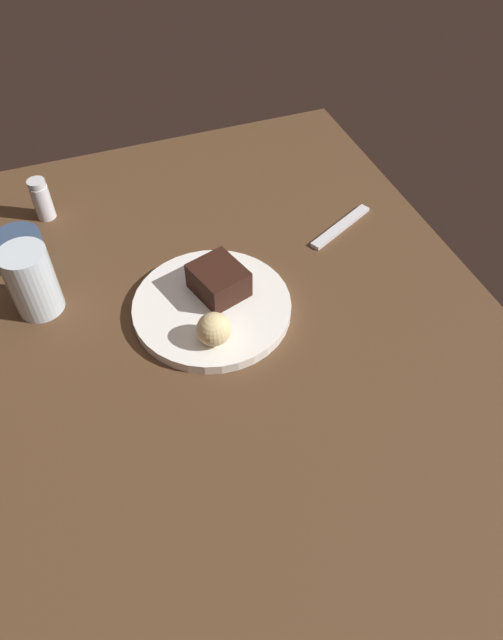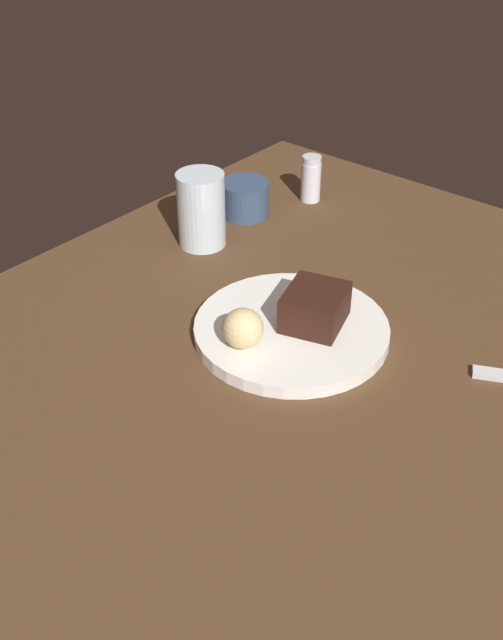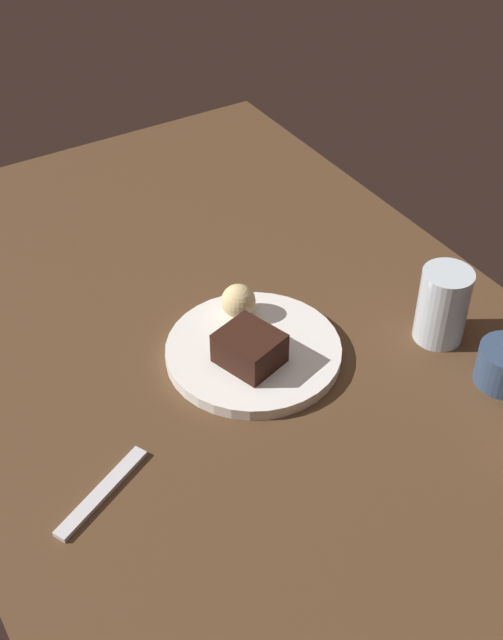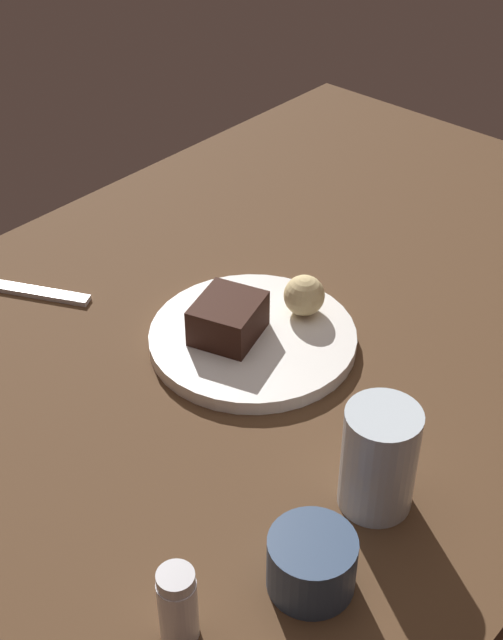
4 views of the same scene
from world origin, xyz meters
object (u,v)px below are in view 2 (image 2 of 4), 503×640
object	(u,v)px
chocolate_cake_slice	(315,307)
water_glass	(201,210)
salt_shaker	(311,179)
coffee_cup	(245,198)
bread_roll	(243,328)
dessert_plate	(291,330)

from	to	relation	value
chocolate_cake_slice	water_glass	bearing A→B (deg)	-106.70
chocolate_cake_slice	salt_shaker	world-z (taller)	salt_shaker
coffee_cup	salt_shaker	bearing A→B (deg)	155.63
bread_roll	water_glass	world-z (taller)	water_glass
bread_roll	coffee_cup	size ratio (longest dim) A/B	0.64
water_glass	coffee_cup	bearing A→B (deg)	-173.16
dessert_plate	coffee_cup	size ratio (longest dim) A/B	3.14
salt_shaker	coffee_cup	distance (cm)	12.21
bread_roll	coffee_cup	bearing A→B (deg)	-139.85
salt_shaker	water_glass	distance (cm)	22.97
coffee_cup	dessert_plate	bearing A→B (deg)	50.38
coffee_cup	bread_roll	bearing A→B (deg)	40.15
bread_roll	chocolate_cake_slice	bearing A→B (deg)	157.82
water_glass	coffee_cup	world-z (taller)	water_glass
chocolate_cake_slice	coffee_cup	size ratio (longest dim) A/B	1.02
salt_shaker	water_glass	world-z (taller)	water_glass
dessert_plate	water_glass	world-z (taller)	water_glass
chocolate_cake_slice	water_glass	world-z (taller)	water_glass
chocolate_cake_slice	bread_roll	bearing A→B (deg)	-22.18
chocolate_cake_slice	coffee_cup	xyz separation A→B (cm)	(-19.54, -28.10, -1.25)
chocolate_cake_slice	bread_roll	world-z (taller)	bread_roll
salt_shaker	coffee_cup	size ratio (longest dim) A/B	1.00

